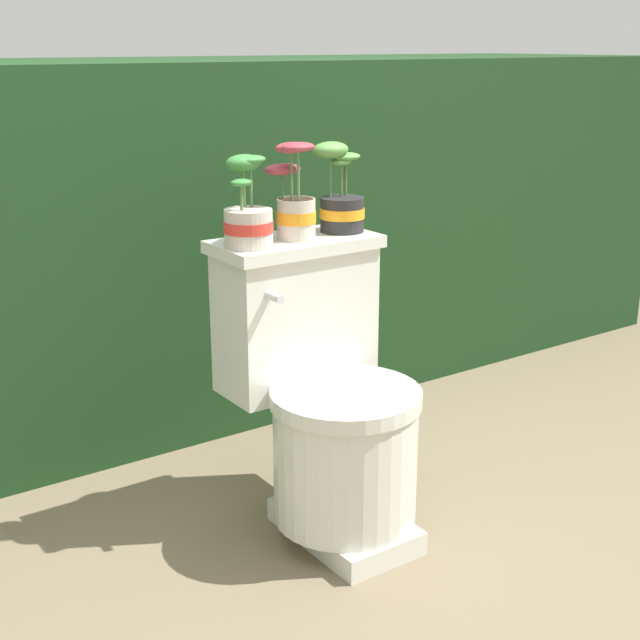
{
  "coord_description": "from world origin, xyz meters",
  "views": [
    {
      "loc": [
        -1.08,
        -1.57,
        1.18
      ],
      "look_at": [
        0.09,
        0.11,
        0.54
      ],
      "focal_mm": 50.0,
      "sensor_mm": 36.0,
      "label": 1
    }
  ],
  "objects": [
    {
      "name": "potted_plant_left",
      "position": [
        -0.05,
        0.2,
        0.8
      ],
      "size": [
        0.12,
        0.12,
        0.21
      ],
      "color": "beige",
      "rests_on": "toilet"
    },
    {
      "name": "ground_plane",
      "position": [
        0.0,
        0.0,
        0.0
      ],
      "size": [
        12.0,
        12.0,
        0.0
      ],
      "primitive_type": "plane",
      "color": "#75664C"
    },
    {
      "name": "potted_plant_midleft",
      "position": [
        0.09,
        0.21,
        0.81
      ],
      "size": [
        0.12,
        0.12,
        0.24
      ],
      "color": "beige",
      "rests_on": "toilet"
    },
    {
      "name": "potted_plant_middle",
      "position": [
        0.23,
        0.23,
        0.8
      ],
      "size": [
        0.13,
        0.11,
        0.23
      ],
      "color": "#262628",
      "rests_on": "toilet"
    },
    {
      "name": "hedge_backdrop",
      "position": [
        0.0,
        1.18,
        0.56
      ],
      "size": [
        4.37,
        0.97,
        1.13
      ],
      "color": "#193819",
      "rests_on": "ground"
    },
    {
      "name": "toilet",
      "position": [
        0.09,
        0.09,
        0.33
      ],
      "size": [
        0.41,
        0.5,
        0.72
      ],
      "color": "silver",
      "rests_on": "ground"
    }
  ]
}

